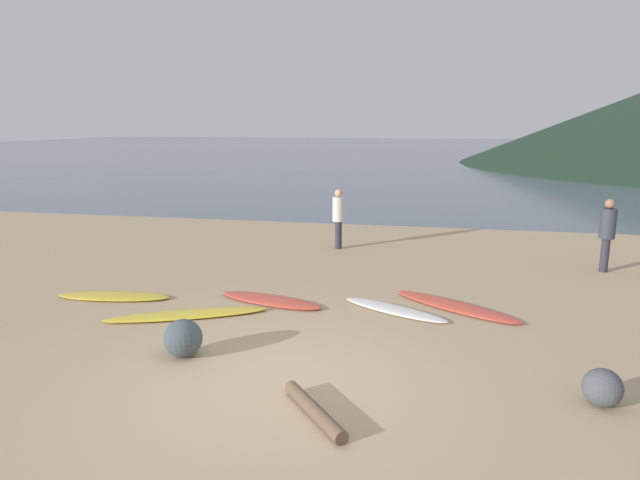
{
  "coord_description": "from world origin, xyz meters",
  "views": [
    {
      "loc": [
        1.86,
        -6.17,
        3.19
      ],
      "look_at": [
        -0.62,
        5.78,
        0.6
      ],
      "focal_mm": 31.14,
      "sensor_mm": 36.0,
      "label": 1
    }
  ],
  "objects_px": {
    "surfboard_2": "(271,300)",
    "beach_rock_far": "(183,338)",
    "surfboard_1": "(187,314)",
    "surfboard_3": "(394,310)",
    "surfboard_4": "(455,306)",
    "person_0": "(607,229)",
    "beach_rock_near": "(603,388)",
    "person_1": "(339,214)",
    "driftwood_log": "(314,410)",
    "surfboard_0": "(114,296)"
  },
  "relations": [
    {
      "from": "surfboard_2",
      "to": "beach_rock_far",
      "type": "relative_size",
      "value": 3.84
    },
    {
      "from": "surfboard_1",
      "to": "surfboard_3",
      "type": "bearing_deg",
      "value": -9.03
    },
    {
      "from": "surfboard_4",
      "to": "person_0",
      "type": "xyz_separation_m",
      "value": [
        3.24,
        3.18,
        0.9
      ]
    },
    {
      "from": "surfboard_1",
      "to": "beach_rock_near",
      "type": "height_order",
      "value": "beach_rock_near"
    },
    {
      "from": "person_0",
      "to": "person_1",
      "type": "xyz_separation_m",
      "value": [
        -6.06,
        1.06,
        -0.03
      ]
    },
    {
      "from": "person_1",
      "to": "driftwood_log",
      "type": "xyz_separation_m",
      "value": [
        1.18,
        -8.33,
        -0.83
      ]
    },
    {
      "from": "surfboard_4",
      "to": "person_0",
      "type": "relative_size",
      "value": 1.54
    },
    {
      "from": "surfboard_2",
      "to": "surfboard_3",
      "type": "relative_size",
      "value": 1.02
    },
    {
      "from": "surfboard_4",
      "to": "beach_rock_far",
      "type": "relative_size",
      "value": 4.59
    },
    {
      "from": "surfboard_4",
      "to": "beach_rock_near",
      "type": "relative_size",
      "value": 5.52
    },
    {
      "from": "surfboard_1",
      "to": "person_0",
      "type": "distance_m",
      "value": 8.95
    },
    {
      "from": "surfboard_2",
      "to": "beach_rock_far",
      "type": "bearing_deg",
      "value": -85.85
    },
    {
      "from": "beach_rock_near",
      "to": "beach_rock_far",
      "type": "relative_size",
      "value": 0.83
    },
    {
      "from": "surfboard_2",
      "to": "beach_rock_near",
      "type": "bearing_deg",
      "value": -15.03
    },
    {
      "from": "surfboard_0",
      "to": "surfboard_2",
      "type": "bearing_deg",
      "value": -0.18
    },
    {
      "from": "driftwood_log",
      "to": "beach_rock_far",
      "type": "bearing_deg",
      "value": 150.1
    },
    {
      "from": "beach_rock_far",
      "to": "person_1",
      "type": "bearing_deg",
      "value": 82.41
    },
    {
      "from": "surfboard_2",
      "to": "beach_rock_near",
      "type": "relative_size",
      "value": 4.62
    },
    {
      "from": "surfboard_2",
      "to": "beach_rock_far",
      "type": "xyz_separation_m",
      "value": [
        -0.5,
        -2.52,
        0.22
      ]
    },
    {
      "from": "surfboard_0",
      "to": "surfboard_4",
      "type": "bearing_deg",
      "value": -0.58
    },
    {
      "from": "person_0",
      "to": "beach_rock_near",
      "type": "bearing_deg",
      "value": -8.77
    },
    {
      "from": "surfboard_4",
      "to": "person_1",
      "type": "relative_size",
      "value": 1.59
    },
    {
      "from": "surfboard_1",
      "to": "surfboard_4",
      "type": "relative_size",
      "value": 1.09
    },
    {
      "from": "surfboard_2",
      "to": "surfboard_4",
      "type": "height_order",
      "value": "surfboard_2"
    },
    {
      "from": "surfboard_3",
      "to": "person_1",
      "type": "relative_size",
      "value": 1.31
    },
    {
      "from": "beach_rock_near",
      "to": "surfboard_2",
      "type": "bearing_deg",
      "value": 149.59
    },
    {
      "from": "surfboard_1",
      "to": "beach_rock_far",
      "type": "relative_size",
      "value": 5.01
    },
    {
      "from": "person_0",
      "to": "person_1",
      "type": "distance_m",
      "value": 6.15
    },
    {
      "from": "driftwood_log",
      "to": "beach_rock_far",
      "type": "relative_size",
      "value": 2.34
    },
    {
      "from": "surfboard_4",
      "to": "surfboard_0",
      "type": "bearing_deg",
      "value": -140.0
    },
    {
      "from": "surfboard_0",
      "to": "person_1",
      "type": "bearing_deg",
      "value": 48.7
    },
    {
      "from": "surfboard_2",
      "to": "beach_rock_near",
      "type": "xyz_separation_m",
      "value": [
        4.8,
        -2.82,
        0.18
      ]
    },
    {
      "from": "surfboard_2",
      "to": "person_0",
      "type": "bearing_deg",
      "value": 43.84
    },
    {
      "from": "surfboard_0",
      "to": "surfboard_3",
      "type": "relative_size",
      "value": 1.05
    },
    {
      "from": "surfboard_0",
      "to": "driftwood_log",
      "type": "xyz_separation_m",
      "value": [
        4.55,
        -3.39,
        0.04
      ]
    },
    {
      "from": "surfboard_0",
      "to": "surfboard_2",
      "type": "xyz_separation_m",
      "value": [
        2.92,
        0.35,
        0.01
      ]
    },
    {
      "from": "surfboard_3",
      "to": "person_1",
      "type": "distance_m",
      "value": 5.05
    },
    {
      "from": "person_1",
      "to": "driftwood_log",
      "type": "distance_m",
      "value": 8.45
    },
    {
      "from": "beach_rock_near",
      "to": "beach_rock_far",
      "type": "distance_m",
      "value": 5.31
    },
    {
      "from": "person_0",
      "to": "driftwood_log",
      "type": "height_order",
      "value": "person_0"
    },
    {
      "from": "surfboard_2",
      "to": "person_1",
      "type": "distance_m",
      "value": 4.69
    },
    {
      "from": "surfboard_0",
      "to": "beach_rock_near",
      "type": "height_order",
      "value": "beach_rock_near"
    },
    {
      "from": "surfboard_3",
      "to": "driftwood_log",
      "type": "height_order",
      "value": "driftwood_log"
    },
    {
      "from": "beach_rock_near",
      "to": "driftwood_log",
      "type": "bearing_deg",
      "value": -163.86
    },
    {
      "from": "surfboard_1",
      "to": "beach_rock_far",
      "type": "xyz_separation_m",
      "value": [
        0.66,
        -1.5,
        0.23
      ]
    },
    {
      "from": "surfboard_2",
      "to": "surfboard_4",
      "type": "distance_m",
      "value": 3.28
    },
    {
      "from": "surfboard_2",
      "to": "beach_rock_near",
      "type": "distance_m",
      "value": 5.57
    },
    {
      "from": "person_0",
      "to": "surfboard_3",
      "type": "bearing_deg",
      "value": -43.8
    },
    {
      "from": "surfboard_1",
      "to": "beach_rock_near",
      "type": "relative_size",
      "value": 6.03
    },
    {
      "from": "surfboard_1",
      "to": "beach_rock_far",
      "type": "bearing_deg",
      "value": -91.11
    }
  ]
}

